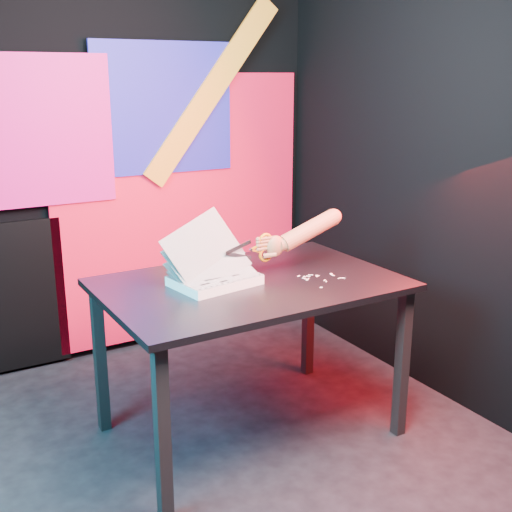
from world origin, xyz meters
TOP-DOWN VIEW (x-y plane):
  - room at (0.00, 0.00)m, footprint 3.01×3.01m
  - backdrop at (0.06, 1.46)m, footprint 2.88×0.05m
  - work_table at (0.44, 0.26)m, footprint 1.31×0.88m
  - printout_stack at (0.28, 0.30)m, footprint 0.43×0.31m
  - scissors at (0.54, 0.32)m, footprint 0.24×0.02m
  - hand_forearm at (0.76, 0.31)m, footprint 0.45×0.09m
  - paper_clippings at (0.74, 0.15)m, footprint 0.18×0.20m

SIDE VIEW (x-z plane):
  - work_table at x=0.44m, z-range 0.29..1.04m
  - paper_clippings at x=0.74m, z-range 0.75..0.75m
  - printout_stack at x=0.28m, z-range 0.61..0.95m
  - scissors at x=0.54m, z-range 0.81..0.95m
  - hand_forearm at x=0.76m, z-range 0.83..1.02m
  - backdrop at x=0.06m, z-range -0.08..2.00m
  - room at x=0.00m, z-range 0.00..2.71m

